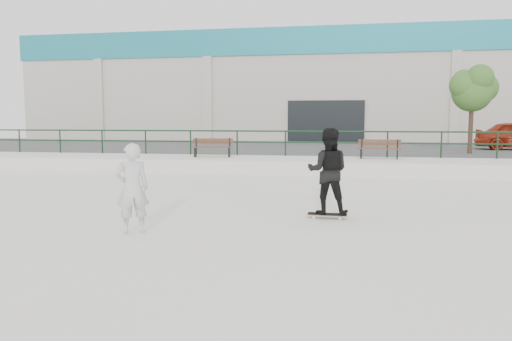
% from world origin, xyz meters
% --- Properties ---
extents(ground, '(120.00, 120.00, 0.00)m').
position_xyz_m(ground, '(0.00, 0.00, 0.00)').
color(ground, beige).
rests_on(ground, ground).
extents(ledge, '(30.00, 3.00, 0.50)m').
position_xyz_m(ledge, '(0.00, 9.50, 0.25)').
color(ledge, silver).
rests_on(ledge, ground).
extents(parking_strip, '(60.00, 14.00, 0.50)m').
position_xyz_m(parking_strip, '(0.00, 18.00, 0.25)').
color(parking_strip, '#3D3D3D').
rests_on(parking_strip, ground).
extents(railing, '(28.00, 0.06, 1.03)m').
position_xyz_m(railing, '(-0.00, 10.80, 1.24)').
color(railing, '#12331C').
rests_on(railing, ledge).
extents(commercial_building, '(44.20, 16.33, 8.00)m').
position_xyz_m(commercial_building, '(-0.00, 31.99, 4.58)').
color(commercial_building, '#ADA89B').
rests_on(commercial_building, ground).
extents(bench_left, '(1.65, 0.71, 0.74)m').
position_xyz_m(bench_left, '(-3.77, 9.78, 0.87)').
color(bench_left, '#50291B').
rests_on(bench_left, ledge).
extents(bench_right, '(1.62, 0.60, 0.73)m').
position_xyz_m(bench_right, '(2.65, 10.09, 0.86)').
color(bench_right, '#50291B').
rests_on(bench_right, ledge).
extents(tree, '(2.12, 1.89, 3.77)m').
position_xyz_m(tree, '(6.71, 13.71, 3.33)').
color(tree, '#4A3225').
rests_on(tree, parking_strip).
extents(skateboard, '(0.79, 0.24, 0.09)m').
position_xyz_m(skateboard, '(1.11, 0.79, 0.07)').
color(skateboard, black).
rests_on(skateboard, ground).
extents(standing_skater, '(0.85, 0.67, 1.72)m').
position_xyz_m(standing_skater, '(1.11, 0.79, 0.96)').
color(standing_skater, black).
rests_on(standing_skater, skateboard).
extents(seated_skater, '(0.69, 0.63, 1.58)m').
position_xyz_m(seated_skater, '(-2.19, -1.15, 0.79)').
color(seated_skater, silver).
rests_on(seated_skater, ground).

